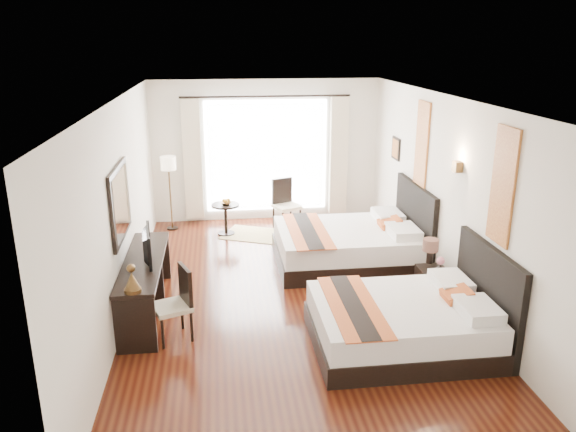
{
  "coord_description": "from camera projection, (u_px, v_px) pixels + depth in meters",
  "views": [
    {
      "loc": [
        -0.96,
        -7.26,
        3.55
      ],
      "look_at": [
        -0.01,
        0.21,
        1.15
      ],
      "focal_mm": 35.0,
      "sensor_mm": 36.0,
      "label": 1
    }
  ],
  "objects": [
    {
      "name": "floor",
      "position": [
        290.0,
        297.0,
        8.06
      ],
      "size": [
        4.5,
        7.5,
        0.01
      ],
      "primitive_type": "cube",
      "color": "#341009",
      "rests_on": "ground"
    },
    {
      "name": "ceiling",
      "position": [
        291.0,
        100.0,
        7.21
      ],
      "size": [
        4.5,
        7.5,
        0.02
      ],
      "primitive_type": "cube",
      "color": "white",
      "rests_on": "wall_headboard"
    },
    {
      "name": "wall_headboard",
      "position": [
        448.0,
        198.0,
        7.9
      ],
      "size": [
        0.01,
        7.5,
        2.8
      ],
      "primitive_type": "cube",
      "color": "silver",
      "rests_on": "floor"
    },
    {
      "name": "wall_desk",
      "position": [
        121.0,
        210.0,
        7.36
      ],
      "size": [
        0.01,
        7.5,
        2.8
      ],
      "primitive_type": "cube",
      "color": "silver",
      "rests_on": "floor"
    },
    {
      "name": "wall_window",
      "position": [
        266.0,
        151.0,
        11.17
      ],
      "size": [
        4.5,
        0.01,
        2.8
      ],
      "primitive_type": "cube",
      "color": "silver",
      "rests_on": "floor"
    },
    {
      "name": "wall_entry",
      "position": [
        357.0,
        347.0,
        4.09
      ],
      "size": [
        4.5,
        0.01,
        2.8
      ],
      "primitive_type": "cube",
      "color": "silver",
      "rests_on": "floor"
    },
    {
      "name": "window_glass",
      "position": [
        266.0,
        156.0,
        11.19
      ],
      "size": [
        2.4,
        0.02,
        2.2
      ],
      "primitive_type": "cube",
      "color": "white",
      "rests_on": "wall_window"
    },
    {
      "name": "sheer_curtain",
      "position": [
        267.0,
        157.0,
        11.13
      ],
      "size": [
        2.3,
        0.02,
        2.1
      ],
      "primitive_type": "cube",
      "color": "white",
      "rests_on": "wall_window"
    },
    {
      "name": "drape_left",
      "position": [
        193.0,
        160.0,
        10.92
      ],
      "size": [
        0.35,
        0.14,
        2.35
      ],
      "primitive_type": "cube",
      "color": "#B6AD8D",
      "rests_on": "floor"
    },
    {
      "name": "drape_right",
      "position": [
        339.0,
        156.0,
        11.27
      ],
      "size": [
        0.35,
        0.14,
        2.35
      ],
      "primitive_type": "cube",
      "color": "#B6AD8D",
      "rests_on": "floor"
    },
    {
      "name": "art_panel_near",
      "position": [
        503.0,
        186.0,
        6.34
      ],
      "size": [
        0.03,
        0.5,
        1.35
      ],
      "primitive_type": "cube",
      "color": "maroon",
      "rests_on": "wall_headboard"
    },
    {
      "name": "art_panel_far",
      "position": [
        422.0,
        145.0,
        8.81
      ],
      "size": [
        0.03,
        0.5,
        1.35
      ],
      "primitive_type": "cube",
      "color": "maroon",
      "rests_on": "wall_headboard"
    },
    {
      "name": "wall_sconce",
      "position": [
        457.0,
        167.0,
        7.44
      ],
      "size": [
        0.1,
        0.14,
        0.14
      ],
      "primitive_type": "cube",
      "color": "#4A351A",
      "rests_on": "wall_headboard"
    },
    {
      "name": "mirror_frame",
      "position": [
        120.0,
        202.0,
        7.14
      ],
      "size": [
        0.04,
        1.25,
        0.95
      ],
      "primitive_type": "cube",
      "color": "black",
      "rests_on": "wall_desk"
    },
    {
      "name": "mirror_glass",
      "position": [
        122.0,
        202.0,
        7.15
      ],
      "size": [
        0.01,
        1.12,
        0.82
      ],
      "primitive_type": "cube",
      "color": "white",
      "rests_on": "mirror_frame"
    },
    {
      "name": "bed_near",
      "position": [
        408.0,
        321.0,
        6.72
      ],
      "size": [
        2.15,
        1.67,
        1.21
      ],
      "color": "black",
      "rests_on": "floor"
    },
    {
      "name": "bed_far",
      "position": [
        352.0,
        244.0,
        9.17
      ],
      "size": [
        2.3,
        1.8,
        1.3
      ],
      "color": "black",
      "rests_on": "floor"
    },
    {
      "name": "nightstand",
      "position": [
        432.0,
        284.0,
        7.92
      ],
      "size": [
        0.38,
        0.47,
        0.46
      ],
      "primitive_type": "cube",
      "color": "black",
      "rests_on": "floor"
    },
    {
      "name": "table_lamp",
      "position": [
        431.0,
        247.0,
        7.9
      ],
      "size": [
        0.22,
        0.22,
        0.36
      ],
      "color": "black",
      "rests_on": "nightstand"
    },
    {
      "name": "vase",
      "position": [
        440.0,
        266.0,
        7.66
      ],
      "size": [
        0.14,
        0.14,
        0.14
      ],
      "primitive_type": "imported",
      "rotation": [
        0.0,
        0.0,
        0.02
      ],
      "color": "black",
      "rests_on": "nightstand"
    },
    {
      "name": "console_desk",
      "position": [
        146.0,
        286.0,
        7.53
      ],
      "size": [
        0.5,
        2.2,
        0.76
      ],
      "primitive_type": "cube",
      "color": "black",
      "rests_on": "floor"
    },
    {
      "name": "television",
      "position": [
        143.0,
        246.0,
        7.29
      ],
      "size": [
        0.2,
        0.77,
        0.44
      ],
      "primitive_type": "imported",
      "rotation": [
        0.0,
        0.0,
        1.7
      ],
      "color": "black",
      "rests_on": "console_desk"
    },
    {
      "name": "bronze_figurine",
      "position": [
        132.0,
        280.0,
        6.42
      ],
      "size": [
        0.22,
        0.22,
        0.3
      ],
      "primitive_type": null,
      "rotation": [
        0.0,
        0.0,
        0.09
      ],
      "color": "#4A351A",
      "rests_on": "console_desk"
    },
    {
      "name": "desk_chair",
      "position": [
        174.0,
        318.0,
        6.88
      ],
      "size": [
        0.55,
        0.55,
        0.92
      ],
      "rotation": [
        0.0,
        0.0,
        3.52
      ],
      "color": "beige",
      "rests_on": "floor"
    },
    {
      "name": "floor_lamp",
      "position": [
        169.0,
        168.0,
        10.56
      ],
      "size": [
        0.29,
        0.29,
        1.43
      ],
      "color": "black",
      "rests_on": "floor"
    },
    {
      "name": "side_table",
      "position": [
        226.0,
        219.0,
        10.54
      ],
      "size": [
        0.51,
        0.51,
        0.59
      ],
      "primitive_type": "cylinder",
      "color": "black",
      "rests_on": "floor"
    },
    {
      "name": "fruit_bowl",
      "position": [
        226.0,
        203.0,
        10.41
      ],
      "size": [
        0.24,
        0.24,
        0.05
      ],
      "primitive_type": "imported",
      "rotation": [
        0.0,
        0.0,
        -0.22
      ],
      "color": "#462519",
      "rests_on": "side_table"
    },
    {
      "name": "window_chair",
      "position": [
        286.0,
        214.0,
        10.86
      ],
      "size": [
        0.58,
        0.58,
        0.97
      ],
      "rotation": [
        0.0,
        0.0,
        -1.2
      ],
      "color": "beige",
      "rests_on": "floor"
    },
    {
      "name": "jute_rug",
      "position": [
        257.0,
        235.0,
        10.58
      ],
      "size": [
        1.48,
        1.28,
        0.01
      ],
      "primitive_type": "cube",
      "rotation": [
        0.0,
        0.0,
        -0.42
      ],
      "color": "tan",
      "rests_on": "floor"
    }
  ]
}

